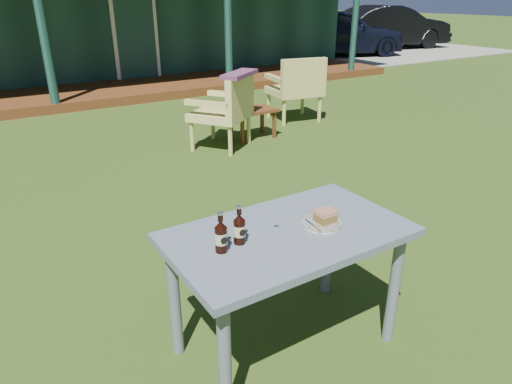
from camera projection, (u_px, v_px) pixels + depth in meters
ground at (172, 230)px, 3.78m from camera, size 80.00×80.00×0.00m
pavilion at (5, 3)px, 10.41m from camera, size 15.80×8.30×3.45m
gravel_strip at (362, 51)px, 15.52m from camera, size 9.00×6.00×0.02m
car_near at (335, 32)px, 13.99m from camera, size 4.53×2.81×1.44m
car_far at (389, 27)px, 15.93m from camera, size 4.57×2.28×1.44m
cafe_table at (288, 249)px, 2.30m from camera, size 1.20×0.70×0.72m
plate at (322, 223)px, 2.32m from camera, size 0.20×0.20×0.01m
cake_slice at (325, 216)px, 2.31m from camera, size 0.09×0.09×0.06m
fork at (313, 226)px, 2.27m from camera, size 0.03×0.14×0.00m
cola_bottle_near at (239, 229)px, 2.12m from camera, size 0.06×0.06×0.19m
cola_bottle_far at (221, 236)px, 2.05m from camera, size 0.06×0.06×0.20m
bottle_cap at (276, 227)px, 2.29m from camera, size 0.03×0.03×0.01m
armchair_left at (227, 108)px, 5.61m from camera, size 0.91×0.90×0.90m
armchair_right at (297, 86)px, 6.81m from camera, size 0.81×0.77×0.95m
floral_throw at (240, 74)px, 5.38m from camera, size 0.64×0.55×0.05m
side_table at (253, 113)px, 6.06m from camera, size 0.60×0.40×0.40m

